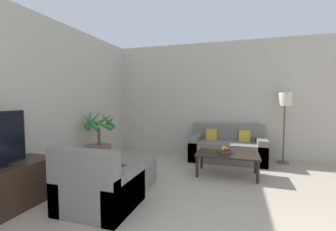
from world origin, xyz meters
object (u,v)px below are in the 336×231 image
object	(u,v)px
floor_lamp	(285,105)
apple_green	(223,149)
sofa_loveseat	(227,148)
potted_palm	(99,146)
ottoman	(132,172)
orange_fruit	(224,148)
apple_red	(228,149)
fruit_bowl	(224,152)
coffee_table	(227,156)
armchair	(99,188)

from	to	relation	value
floor_lamp	apple_green	world-z (taller)	floor_lamp
sofa_loveseat	potted_palm	bearing A→B (deg)	-154.42
potted_palm	apple_green	size ratio (longest dim) A/B	17.15
potted_palm	ottoman	size ratio (longest dim) A/B	1.83
floor_lamp	sofa_loveseat	bearing A→B (deg)	-173.13
sofa_loveseat	orange_fruit	size ratio (longest dim) A/B	21.81
potted_palm	floor_lamp	size ratio (longest dim) A/B	0.78
apple_red	orange_fruit	world-z (taller)	orange_fruit
apple_red	fruit_bowl	bearing A→B (deg)	-168.70
apple_red	apple_green	distance (m)	0.09
orange_fruit	ottoman	size ratio (longest dim) A/B	0.12
orange_fruit	coffee_table	bearing A→B (deg)	-46.26
sofa_loveseat	apple_green	xyz separation A→B (m)	(-0.04, -1.00, 0.20)
floor_lamp	ottoman	xyz separation A→B (m)	(-2.51, -2.04, -1.02)
floor_lamp	coffee_table	xyz separation A→B (m)	(-1.10, -1.13, -0.88)
fruit_bowl	apple_green	bearing A→B (deg)	-134.01
sofa_loveseat	floor_lamp	bearing A→B (deg)	6.87
orange_fruit	ottoman	world-z (taller)	orange_fruit
apple_green	armchair	world-z (taller)	armchair
fruit_bowl	apple_red	xyz separation A→B (m)	(0.07, 0.01, 0.05)
potted_palm	armchair	world-z (taller)	potted_palm
coffee_table	floor_lamp	bearing A→B (deg)	45.83
orange_fruit	apple_green	bearing A→B (deg)	-106.00
fruit_bowl	sofa_loveseat	bearing A→B (deg)	88.89
potted_palm	ottoman	distance (m)	1.33
potted_palm	apple_green	xyz separation A→B (m)	(2.42, 0.17, 0.07)
coffee_table	fruit_bowl	xyz separation A→B (m)	(-0.06, 0.01, 0.07)
apple_green	orange_fruit	xyz separation A→B (m)	(0.02, 0.07, 0.00)
potted_palm	sofa_loveseat	bearing A→B (deg)	25.58
potted_palm	apple_red	distance (m)	2.52
potted_palm	orange_fruit	distance (m)	2.46
potted_palm	coffee_table	xyz separation A→B (m)	(2.50, 0.19, -0.05)
apple_red	armchair	distance (m)	2.30
apple_red	apple_green	size ratio (longest dim) A/B	0.95
sofa_loveseat	ottoman	world-z (taller)	sofa_loveseat
sofa_loveseat	orange_fruit	bearing A→B (deg)	-90.92
fruit_bowl	apple_red	size ratio (longest dim) A/B	3.62
apple_green	potted_palm	bearing A→B (deg)	-175.87
apple_green	sofa_loveseat	bearing A→B (deg)	87.94
floor_lamp	orange_fruit	xyz separation A→B (m)	(-1.16, -1.07, -0.75)
floor_lamp	apple_red	xyz separation A→B (m)	(-1.09, -1.11, -0.76)
floor_lamp	coffee_table	bearing A→B (deg)	-134.17
orange_fruit	potted_palm	bearing A→B (deg)	-174.19
coffee_table	fruit_bowl	size ratio (longest dim) A/B	4.61
armchair	ottoman	size ratio (longest dim) A/B	1.36
floor_lamp	apple_green	distance (m)	1.81
apple_red	armchair	bearing A→B (deg)	-129.67
sofa_loveseat	floor_lamp	distance (m)	1.49
apple_red	apple_green	xyz separation A→B (m)	(-0.09, -0.03, 0.00)
potted_palm	apple_red	bearing A→B (deg)	4.70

